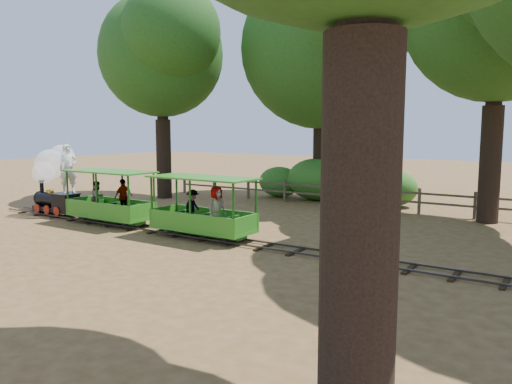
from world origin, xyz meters
The scene contains 11 objects.
ground centered at (0.00, 0.00, 0.00)m, with size 90.00×90.00×0.00m, color olive.
track centered at (0.00, 0.00, 0.07)m, with size 22.00×1.00×0.10m.
locomotive centered at (-8.46, 0.08, 1.57)m, with size 2.38×1.12×2.76m.
carriage_front centered at (-5.29, 0.01, 0.76)m, with size 3.37×1.38×1.75m.
carriage_rear centered at (-1.16, 0.00, 0.77)m, with size 3.37×1.38×1.75m.
oak_nw centered at (-8.53, 6.08, 6.98)m, with size 7.18×6.32×9.57m.
oak_nc centered at (-2.04, 9.60, 7.30)m, with size 9.15×8.05×10.58m.
fence centered at (0.00, 8.00, 0.58)m, with size 18.10×0.10×1.00m.
shrub_west centered at (-4.05, 9.30, 0.73)m, with size 2.12×1.63×1.47m, color #2D6B1E.
shrub_mid_w centered at (-2.09, 9.30, 0.96)m, with size 2.78×2.14×1.93m, color #2D6B1E.
shrub_mid_e centered at (1.43, 9.30, 0.79)m, with size 2.28×1.76×1.58m, color #2D6B1E.
Camera 1 is at (8.22, -11.37, 3.23)m, focal length 35.00 mm.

